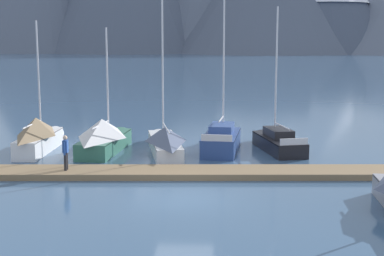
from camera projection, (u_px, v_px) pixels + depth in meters
ground_plane at (184, 199)px, 23.34m from camera, size 700.00×700.00×0.00m
dock at (190, 172)px, 27.26m from camera, size 21.42×3.49×0.30m
sailboat_nearest_berth at (40, 135)px, 32.80m from camera, size 1.61×6.74×7.55m
sailboat_second_berth at (106, 136)px, 32.87m from camera, size 2.40×7.28×7.17m
sailboat_mid_dock_port at (164, 139)px, 32.49m from camera, size 2.92×7.73×8.76m
sailboat_mid_dock_starboard at (222, 139)px, 33.27m from camera, size 2.38×6.34×9.34m
sailboat_far_berth at (276, 140)px, 33.39m from camera, size 3.04×6.33×8.36m
person_on_dock at (66, 150)px, 26.95m from camera, size 0.24×0.59×1.69m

